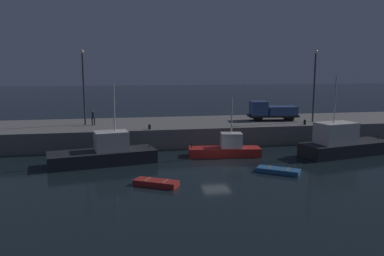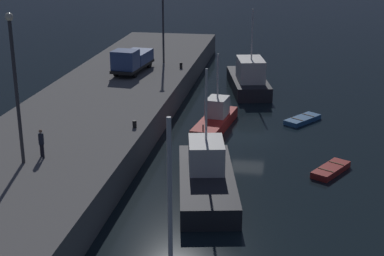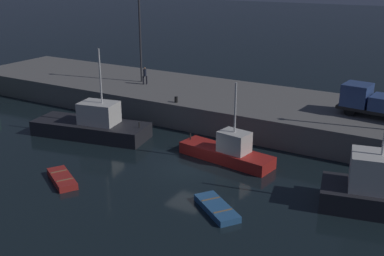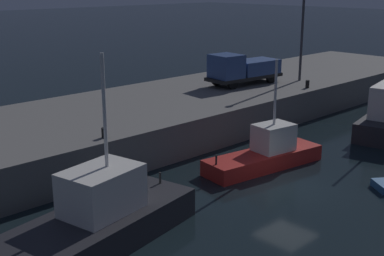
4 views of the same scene
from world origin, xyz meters
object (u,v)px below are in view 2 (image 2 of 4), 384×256
bollard_central (135,124)px  fishing_boat_blue (216,118)px  dinghy_orange_near (302,120)px  lamp_post_west (15,79)px  lamp_post_east (163,13)px  fishing_boat_white (249,79)px  utility_truck (132,60)px  rowboat_white_mid (331,170)px  dockworker (41,142)px  fishing_trawler_red (207,177)px  bollard_west (181,65)px

bollard_central → fishing_boat_blue: bearing=-32.5°
dinghy_orange_near → lamp_post_west: size_ratio=0.42×
lamp_post_east → bollard_central: bearing=-173.6°
fishing_boat_white → utility_truck: size_ratio=1.57×
rowboat_white_mid → bollard_central: 13.30m
lamp_post_east → bollard_central: 20.81m
dockworker → utility_truck: bearing=0.8°
rowboat_white_mid → lamp_post_east: 26.67m
dinghy_orange_near → lamp_post_east: 18.49m
fishing_boat_blue → rowboat_white_mid: (-7.79, -8.47, -0.55)m
lamp_post_west → lamp_post_east: lamp_post_east is taller
bollard_central → lamp_post_east: bearing=6.4°
dockworker → dinghy_orange_near: bearing=-43.9°
fishing_trawler_red → dockworker: (-1.56, 9.55, 2.22)m
fishing_boat_blue → utility_truck: fishing_boat_blue is taller
bollard_west → dockworker: bearing=170.9°
fishing_trawler_red → rowboat_white_mid: size_ratio=2.88×
bollard_west → bollard_central: (-18.01, -0.10, -0.03)m
dockworker → bollard_central: size_ratio=3.40×
lamp_post_west → bollard_central: bearing=-33.7°
fishing_boat_blue → bollard_west: fishing_boat_blue is taller
lamp_post_east → dockworker: (-26.26, 1.72, -4.01)m
fishing_boat_blue → utility_truck: size_ratio=1.15×
fishing_boat_white → utility_truck: bearing=107.2°
dockworker → rowboat_white_mid: bearing=-71.8°
fishing_trawler_red → dinghy_orange_near: size_ratio=2.80×
rowboat_white_mid → utility_truck: utility_truck is taller
rowboat_white_mid → bollard_central: bearing=87.7°
utility_truck → lamp_post_west: bearing=178.9°
bollard_central → fishing_trawler_red: bearing=-129.4°
lamp_post_east → dockworker: size_ratio=5.00×
fishing_trawler_red → dinghy_orange_near: 15.63m
fishing_boat_white → dockworker: fishing_boat_white is taller
lamp_post_west → utility_truck: 22.96m
fishing_trawler_red → utility_truck: size_ratio=1.57×
dinghy_orange_near → bollard_central: (-9.89, 11.46, 2.24)m
lamp_post_west → bollard_central: size_ratio=16.85×
utility_truck → dockworker: utility_truck is taller
rowboat_white_mid → utility_truck: bearing=47.3°
dinghy_orange_near → fishing_boat_blue: bearing=111.0°
dockworker → bollard_west: (24.14, -3.88, -0.70)m
bollard_west → bollard_central: size_ratio=1.13×
dockworker → bollard_central: 7.35m
lamp_post_east → bollard_west: 5.60m
dinghy_orange_near → rowboat_white_mid: size_ratio=1.03×
fishing_trawler_red → bollard_central: fishing_trawler_red is taller
fishing_trawler_red → dockworker: bearing=99.3°
fishing_boat_blue → bollard_west: bearing=23.8°
bollard_central → utility_truck: bearing=15.4°
fishing_boat_blue → lamp_post_west: (-14.36, 9.36, 6.37)m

